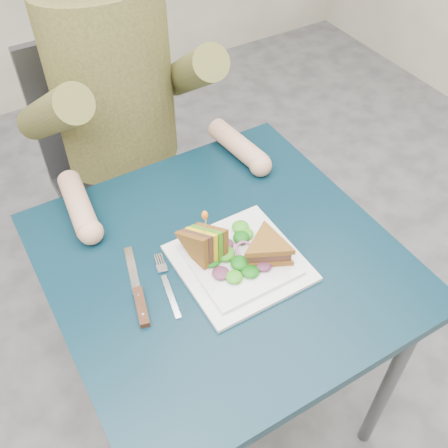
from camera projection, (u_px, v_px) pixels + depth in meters
ground at (223, 401)px, 1.70m from camera, size 4.00×4.00×0.00m
table at (222, 279)px, 1.23m from camera, size 0.75×0.75×0.73m
chair at (117, 157)px, 1.72m from camera, size 0.42×0.40×0.93m
diner at (112, 69)px, 1.38m from camera, size 0.54×0.59×0.74m
plate at (239, 262)px, 1.15m from camera, size 0.26×0.26×0.02m
sandwich_flat at (267, 249)px, 1.13m from camera, size 0.17×0.17×0.05m
sandwich_upright at (206, 245)px, 1.13m from camera, size 0.09×0.14×0.14m
fork at (168, 286)px, 1.12m from camera, size 0.05×0.18×0.01m
knife at (139, 299)px, 1.09m from camera, size 0.07×0.22×0.02m
toothpick at (205, 225)px, 1.08m from camera, size 0.01×0.01×0.06m
toothpick_frill at (205, 215)px, 1.06m from camera, size 0.01×0.01×0.02m
lettuce_spill at (239, 252)px, 1.15m from camera, size 0.15×0.13×0.02m
onion_ring at (244, 250)px, 1.14m from camera, size 0.04×0.04×0.02m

